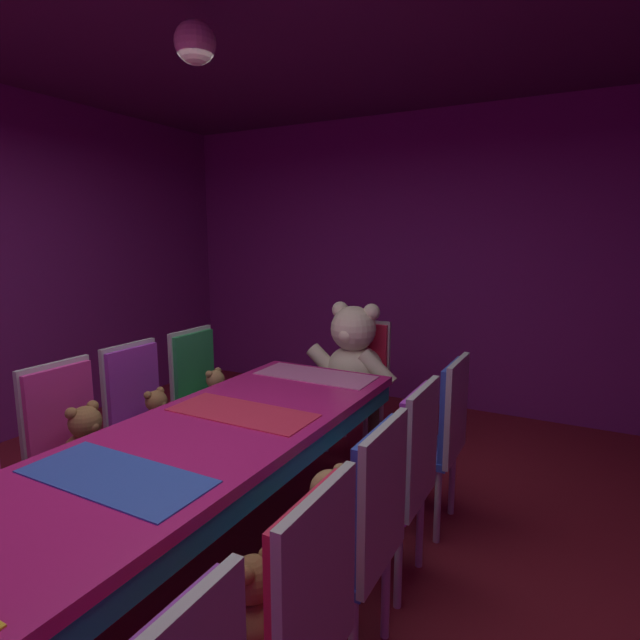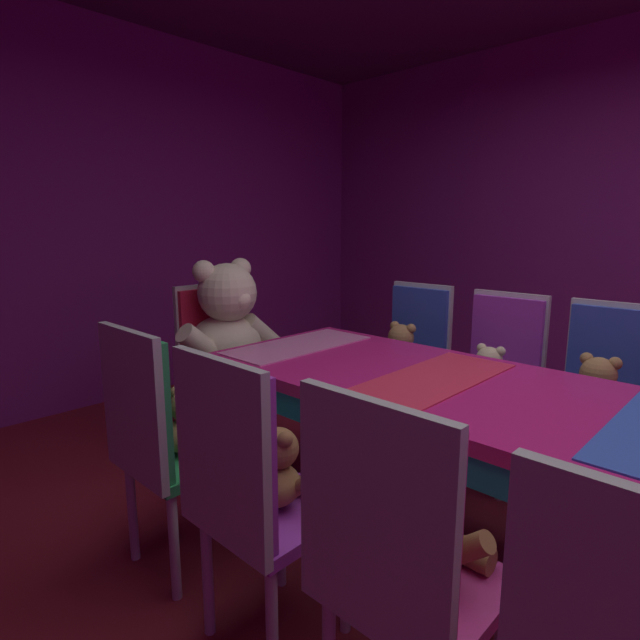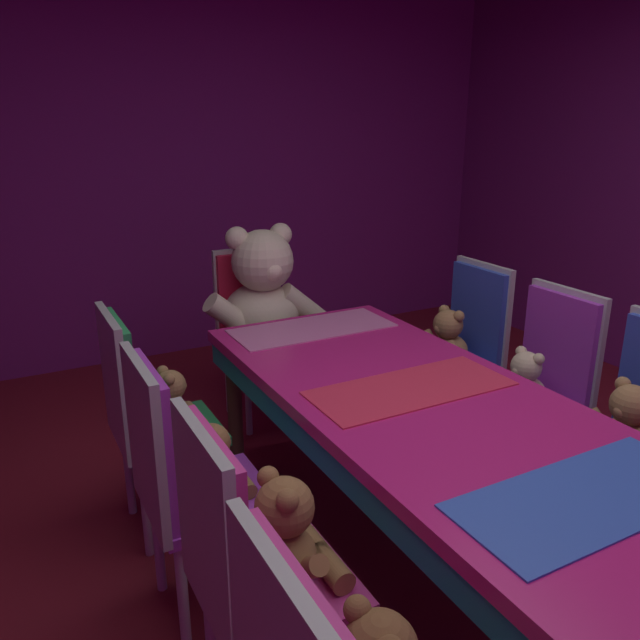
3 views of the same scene
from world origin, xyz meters
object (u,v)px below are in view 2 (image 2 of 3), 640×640
(chair_right_2, at_px, (605,386))
(chair_left_3, at_px, (244,480))
(teddy_left_3, at_px, (280,471))
(throne_chair, at_px, (214,348))
(teddy_left_4, at_px, (189,425))
(king_teddy_bear, at_px, (230,328))
(teddy_right_2, at_px, (596,394))
(teddy_right_4, at_px, (400,353))
(teddy_right_3, at_px, (488,375))
(chair_left_2, at_px, (391,551))
(chair_left_4, at_px, (155,429))
(banquet_table, at_px, (535,425))
(chair_right_4, at_px, (414,348))
(chair_right_3, at_px, (500,366))
(teddy_left_2, at_px, (425,523))

(chair_right_2, bearing_deg, chair_left_3, -16.76)
(teddy_left_3, height_order, throne_chair, throne_chair)
(teddy_left_4, xyz_separation_m, king_teddy_bear, (0.72, 0.71, 0.18))
(teddy_right_2, height_order, teddy_right_4, teddy_right_4)
(teddy_right_3, distance_m, throne_chair, 1.60)
(chair_left_2, bearing_deg, teddy_right_3, 17.94)
(teddy_left_3, height_order, teddy_right_2, teddy_right_2)
(teddy_left_4, bearing_deg, chair_right_2, -33.93)
(chair_left_3, bearing_deg, chair_left_4, 89.28)
(banquet_table, bearing_deg, chair_left_3, 149.52)
(chair_right_2, height_order, teddy_right_3, chair_right_2)
(teddy_right_3, xyz_separation_m, throne_chair, (-0.70, 1.43, 0.02))
(teddy_left_4, distance_m, chair_right_4, 1.59)
(chair_left_3, relative_size, teddy_right_3, 3.41)
(banquet_table, height_order, chair_right_4, chair_right_4)
(chair_left_2, height_order, teddy_right_2, chair_left_2)
(chair_left_4, xyz_separation_m, teddy_right_3, (1.56, -0.55, -0.02))
(teddy_left_3, xyz_separation_m, throne_chair, (0.73, 1.42, 0.02))
(chair_right_4, bearing_deg, chair_right_2, 89.37)
(teddy_right_2, xyz_separation_m, teddy_right_4, (0.01, 1.07, 0.00))
(teddy_left_3, bearing_deg, chair_left_3, -180.00)
(banquet_table, distance_m, king_teddy_bear, 1.77)
(chair_left_2, distance_m, chair_left_3, 0.51)
(banquet_table, xyz_separation_m, chair_left_4, (-0.87, 1.05, -0.06))
(chair_right_2, distance_m, chair_right_4, 1.07)
(banquet_table, relative_size, teddy_right_2, 8.47)
(chair_left_2, xyz_separation_m, chair_right_3, (1.68, 0.50, 0.00))
(teddy_right_3, bearing_deg, teddy_left_3, -0.52)
(chair_left_2, height_order, teddy_left_2, chair_left_2)
(teddy_left_2, bearing_deg, teddy_left_3, 93.93)
(teddy_right_2, distance_m, chair_right_4, 1.08)
(chair_left_2, relative_size, teddy_right_2, 3.00)
(teddy_left_2, distance_m, teddy_right_2, 1.40)
(chair_left_3, relative_size, teddy_left_4, 3.57)
(banquet_table, distance_m, chair_right_2, 0.85)
(chair_right_3, relative_size, chair_right_4, 1.00)
(chair_left_2, xyz_separation_m, teddy_left_4, (0.12, 1.05, -0.03))
(teddy_left_3, distance_m, throne_chair, 1.60)
(banquet_table, bearing_deg, king_teddy_bear, 90.00)
(teddy_left_2, bearing_deg, chair_right_2, -0.30)
(throne_chair, bearing_deg, teddy_left_3, -27.17)
(chair_left_4, distance_m, throne_chair, 1.24)
(teddy_right_3, relative_size, teddy_right_4, 0.88)
(chair_right_2, xyz_separation_m, throne_chair, (-0.85, 1.94, 0.00))
(chair_left_3, distance_m, teddy_left_4, 0.56)
(chair_left_2, bearing_deg, teddy_left_2, 0.00)
(chair_left_2, xyz_separation_m, teddy_right_2, (1.55, -0.01, -0.01))
(teddy_left_2, height_order, teddy_left_4, teddy_left_2)
(chair_left_3, bearing_deg, teddy_left_4, 74.59)
(banquet_table, xyz_separation_m, chair_left_3, (-0.87, 0.51, -0.06))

